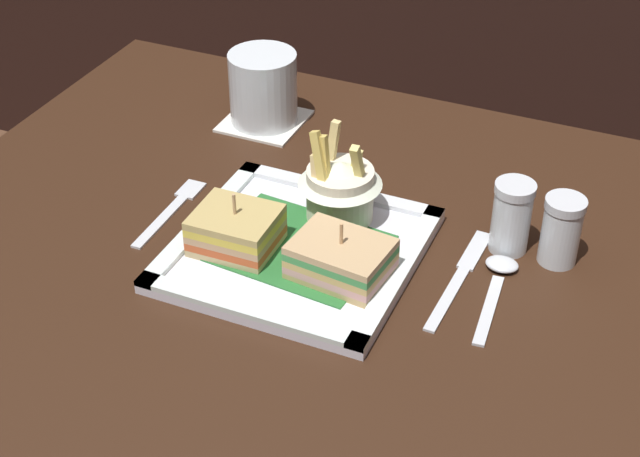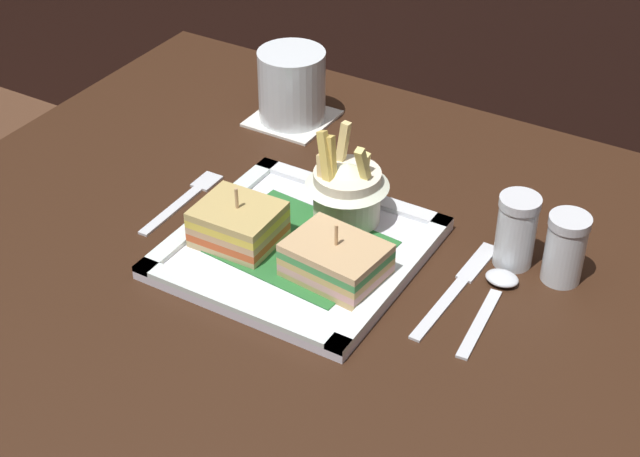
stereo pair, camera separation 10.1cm
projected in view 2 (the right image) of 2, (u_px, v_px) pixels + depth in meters
The scene contains 12 objects.
dining_table at pixel (340, 357), 1.10m from camera, with size 1.01×0.78×0.77m.
square_plate at pixel (299, 248), 1.04m from camera, with size 0.25×0.25×0.02m.
sandwich_half_left at pixel (238, 224), 1.03m from camera, with size 0.09×0.08×0.07m.
sandwich_half_right at pixel (336, 261), 0.98m from camera, with size 0.10×0.08×0.06m.
fries_cup at pixel (347, 186), 1.05m from camera, with size 0.09×0.09×0.11m.
drink_coaster at pixel (292, 119), 1.28m from camera, with size 0.10×0.10×0.00m, color silver.
water_glass at pixel (292, 90), 1.25m from camera, with size 0.09×0.09×0.09m.
fork at pixel (186, 199), 1.12m from camera, with size 0.02×0.14×0.00m.
knife at pixel (459, 285), 0.99m from camera, with size 0.02×0.18×0.00m.
spoon at pixel (496, 291), 0.98m from camera, with size 0.04×0.14×0.01m.
salt_shaker at pixel (516, 235), 1.01m from camera, with size 0.04×0.04×0.08m.
pepper_shaker at pixel (565, 252), 0.99m from camera, with size 0.04×0.04×0.08m.
Camera 2 is at (0.39, -0.71, 1.40)m, focal length 54.28 mm.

